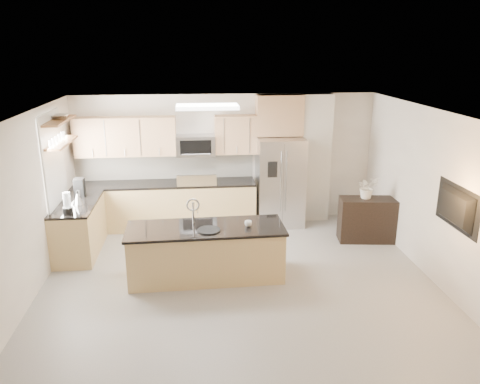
{
  "coord_description": "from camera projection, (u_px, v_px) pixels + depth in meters",
  "views": [
    {
      "loc": [
        -0.63,
        -6.01,
        3.5
      ],
      "look_at": [
        0.1,
        1.3,
        1.2
      ],
      "focal_mm": 35.0,
      "sensor_mm": 36.0,
      "label": 1
    }
  ],
  "objects": [
    {
      "name": "blender",
      "position": [
        67.0,
        205.0,
        7.46
      ],
      "size": [
        0.16,
        0.16,
        0.36
      ],
      "color": "black",
      "rests_on": "left_counter"
    },
    {
      "name": "refrigerator",
      "position": [
        280.0,
        182.0,
        9.37
      ],
      "size": [
        0.92,
        0.78,
        1.78
      ],
      "color": "#ADADAF",
      "rests_on": "floor"
    },
    {
      "name": "shelf_lower",
      "position": [
        61.0,
        143.0,
        7.81
      ],
      "size": [
        0.3,
        1.2,
        0.04
      ],
      "primitive_type": "cube",
      "color": "brown",
      "rests_on": "wall_left"
    },
    {
      "name": "wall_right",
      "position": [
        450.0,
        206.0,
        6.71
      ],
      "size": [
        0.02,
        6.5,
        2.6
      ],
      "primitive_type": "cube",
      "color": "silver",
      "rests_on": "floor"
    },
    {
      "name": "credenza",
      "position": [
        367.0,
        220.0,
        8.68
      ],
      "size": [
        1.07,
        0.55,
        0.82
      ],
      "primitive_type": "cube",
      "rotation": [
        0.0,
        0.0,
        -0.12
      ],
      "color": "black",
      "rests_on": "floor"
    },
    {
      "name": "microwave",
      "position": [
        196.0,
        145.0,
        9.16
      ],
      "size": [
        0.76,
        0.4,
        0.4
      ],
      "color": "#ADADAF",
      "rests_on": "upper_cabinets"
    },
    {
      "name": "island",
      "position": [
        206.0,
        252.0,
        7.29
      ],
      "size": [
        2.44,
        0.93,
        1.26
      ],
      "rotation": [
        0.0,
        0.0,
        0.02
      ],
      "color": "tan",
      "rests_on": "floor"
    },
    {
      "name": "left_counter",
      "position": [
        79.0,
        227.0,
        8.18
      ],
      "size": [
        0.66,
        1.5,
        0.92
      ],
      "color": "tan",
      "rests_on": "floor"
    },
    {
      "name": "upper_cabinets",
      "position": [
        159.0,
        136.0,
        9.07
      ],
      "size": [
        3.5,
        0.33,
        0.75
      ],
      "color": "tan",
      "rests_on": "wall_back"
    },
    {
      "name": "range",
      "position": [
        197.0,
        203.0,
        9.39
      ],
      "size": [
        0.76,
        0.64,
        1.14
      ],
      "color": "black",
      "rests_on": "floor"
    },
    {
      "name": "wall_front",
      "position": [
        290.0,
        368.0,
        3.34
      ],
      "size": [
        6.0,
        0.02,
        2.6
      ],
      "primitive_type": "cube",
      "color": "silver",
      "rests_on": "floor"
    },
    {
      "name": "kettle",
      "position": [
        78.0,
        199.0,
        7.92
      ],
      "size": [
        0.18,
        0.18,
        0.23
      ],
      "color": "#ADADAF",
      "rests_on": "left_counter"
    },
    {
      "name": "cup",
      "position": [
        248.0,
        224.0,
        7.19
      ],
      "size": [
        0.15,
        0.15,
        0.09
      ],
      "primitive_type": "imported",
      "rotation": [
        0.0,
        0.0,
        -0.42
      ],
      "color": "white",
      "rests_on": "island"
    },
    {
      "name": "partition_column",
      "position": [
        315.0,
        158.0,
        9.54
      ],
      "size": [
        0.6,
        0.3,
        2.6
      ],
      "primitive_type": "cube",
      "color": "beige",
      "rests_on": "floor"
    },
    {
      "name": "shelf_upper",
      "position": [
        58.0,
        121.0,
        7.7
      ],
      "size": [
        0.3,
        1.2,
        0.04
      ],
      "primitive_type": "cube",
      "color": "brown",
      "rests_on": "wall_left"
    },
    {
      "name": "window",
      "position": [
        53.0,
        162.0,
        7.79
      ],
      "size": [
        0.04,
        1.15,
        1.65
      ],
      "color": "white",
      "rests_on": "wall_left"
    },
    {
      "name": "bowl",
      "position": [
        59.0,
        116.0,
        7.75
      ],
      "size": [
        0.45,
        0.45,
        0.09
      ],
      "primitive_type": "imported",
      "rotation": [
        0.0,
        0.0,
        -0.2
      ],
      "color": "#ADADAF",
      "rests_on": "shelf_upper"
    },
    {
      "name": "flower_vase",
      "position": [
        368.0,
        182.0,
        8.5
      ],
      "size": [
        0.63,
        0.57,
        0.62
      ],
      "primitive_type": "imported",
      "rotation": [
        0.0,
        0.0,
        0.17
      ],
      "color": "white",
      "rests_on": "credenza"
    },
    {
      "name": "ceiling",
      "position": [
        242.0,
        119.0,
        6.03
      ],
      "size": [
        6.0,
        6.5,
        0.02
      ],
      "primitive_type": "cube",
      "color": "silver",
      "rests_on": "wall_back"
    },
    {
      "name": "wall_left",
      "position": [
        15.0,
        221.0,
        6.14
      ],
      "size": [
        0.02,
        6.5,
        2.6
      ],
      "primitive_type": "cube",
      "color": "silver",
      "rests_on": "floor"
    },
    {
      "name": "coffee_maker",
      "position": [
        79.0,
        188.0,
        8.35
      ],
      "size": [
        0.18,
        0.22,
        0.32
      ],
      "color": "black",
      "rests_on": "left_counter"
    },
    {
      "name": "floor",
      "position": [
        242.0,
        297.0,
        6.81
      ],
      "size": [
        6.5,
        6.5,
        0.0
      ],
      "primitive_type": "plane",
      "color": "#9D9A96",
      "rests_on": "ground"
    },
    {
      "name": "back_counter",
      "position": [
        166.0,
        204.0,
        9.34
      ],
      "size": [
        3.55,
        0.66,
        1.44
      ],
      "color": "tan",
      "rests_on": "floor"
    },
    {
      "name": "ceiling_fixture",
      "position": [
        207.0,
        107.0,
        7.53
      ],
      "size": [
        1.0,
        0.5,
        0.06
      ],
      "primitive_type": "cube",
      "color": "white",
      "rests_on": "ceiling"
    },
    {
      "name": "platter",
      "position": [
        209.0,
        230.0,
        7.03
      ],
      "size": [
        0.46,
        0.46,
        0.02
      ],
      "primitive_type": "cylinder",
      "rotation": [
        0.0,
        0.0,
        -0.39
      ],
      "color": "black",
      "rests_on": "island"
    },
    {
      "name": "wall_back",
      "position": [
        226.0,
        159.0,
        9.51
      ],
      "size": [
        6.0,
        0.02,
        2.6
      ],
      "primitive_type": "cube",
      "color": "silver",
      "rests_on": "floor"
    },
    {
      "name": "television",
      "position": [
        452.0,
        208.0,
        6.49
      ],
      "size": [
        0.14,
        1.08,
        0.62
      ],
      "primitive_type": "imported",
      "rotation": [
        0.0,
        0.0,
        1.57
      ],
      "color": "black",
      "rests_on": "wall_right"
    }
  ]
}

